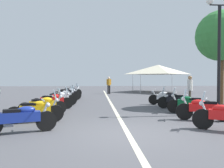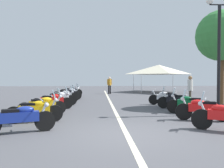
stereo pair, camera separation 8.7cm
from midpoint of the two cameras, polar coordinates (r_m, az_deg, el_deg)
ground_plane at (r=6.77m, az=4.09°, el=-12.54°), size 80.00×80.00×0.00m
lane_centre_stripe at (r=14.35m, az=-0.01°, el=-5.05°), size 30.11×0.16×0.01m
motorcycle_left_row_0 at (r=7.25m, az=-22.17°, el=-8.04°), size 0.96×2.05×0.99m
motorcycle_left_row_1 at (r=8.78m, az=-18.62°, el=-6.30°), size 0.81×2.02×1.20m
motorcycle_left_row_2 at (r=10.41m, az=-16.87°, el=-5.10°), size 0.99×1.99×1.19m
motorcycle_left_row_3 at (r=12.13m, az=-14.67°, el=-4.13°), size 0.86×2.11×1.20m
motorcycle_left_row_4 at (r=13.68m, az=-13.11°, el=-3.47°), size 0.87×2.11×1.21m
motorcycle_left_row_5 at (r=15.29m, az=-12.00°, el=-2.93°), size 0.89×1.96×1.21m
motorcycle_left_row_6 at (r=17.02m, az=-11.15°, el=-2.48°), size 1.00×2.11×1.02m
motorcycle_left_row_7 at (r=18.48m, az=-10.58°, el=-2.15°), size 0.90×1.99×1.22m
motorcycle_left_row_8 at (r=20.19m, az=-10.28°, el=-1.86°), size 0.82×2.00×1.02m
motorcycle_right_row_1 at (r=9.36m, az=22.14°, el=-5.80°), size 0.90×2.00×1.21m
motorcycle_right_row_2 at (r=10.93m, az=19.26°, el=-4.76°), size 1.04×1.96×1.21m
motorcycle_right_row_3 at (r=12.47m, az=16.08°, el=-3.96°), size 1.00×1.88×1.21m
motorcycle_right_row_4 at (r=14.12m, az=13.77°, el=-3.37°), size 0.91×2.12×0.99m
street_lamp_twin_globe at (r=11.17m, az=25.80°, el=11.06°), size 0.32×1.22×5.21m
traffic_cone_2 at (r=15.15m, az=17.89°, el=-3.68°), size 0.36×0.36×0.61m
bystander_0 at (r=14.47m, az=19.42°, el=-0.91°), size 0.50×0.32×1.78m
bystander_1 at (r=23.35m, az=-0.54°, el=0.06°), size 0.32×0.50×1.79m
roadside_tree_0 at (r=13.99m, az=26.26°, el=10.87°), size 2.78×2.78×5.38m
event_tent at (r=26.87m, az=11.91°, el=3.62°), size 5.71×5.71×3.20m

